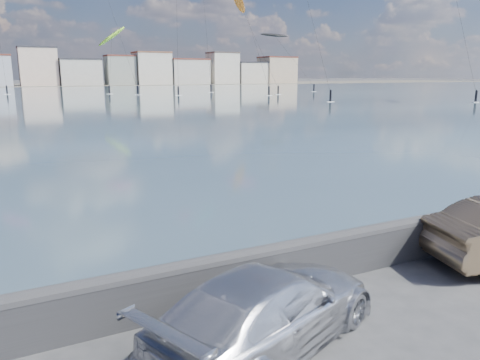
{
  "coord_description": "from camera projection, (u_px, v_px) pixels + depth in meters",
  "views": [
    {
      "loc": [
        -3.74,
        -5.21,
        4.57
      ],
      "look_at": [
        1.0,
        4.0,
        2.2
      ],
      "focal_mm": 35.0,
      "sensor_mm": 36.0,
      "label": 1
    }
  ],
  "objects": [
    {
      "name": "bay_water",
      "position": [
        20.0,
        99.0,
        86.54
      ],
      "size": [
        500.0,
        177.0,
        0.0
      ],
      "primitive_type": "cube",
      "color": "#2E3F4F",
      "rests_on": "ground"
    },
    {
      "name": "far_shore_strip",
      "position": [
        6.0,
        85.0,
        180.61
      ],
      "size": [
        500.0,
        60.0,
        0.0
      ],
      "primitive_type": "cube",
      "color": "#4C473D",
      "rests_on": "ground"
    },
    {
      "name": "seawall",
      "position": [
        225.0,
        276.0,
        9.42
      ],
      "size": [
        400.0,
        0.36,
        1.08
      ],
      "color": "#28282B",
      "rests_on": "ground"
    },
    {
      "name": "far_buildings",
      "position": [
        9.0,
        69.0,
        167.71
      ],
      "size": [
        240.79,
        13.26,
        14.6
      ],
      "color": "beige",
      "rests_on": "ground"
    },
    {
      "name": "car_silver",
      "position": [
        268.0,
        309.0,
        7.87
      ],
      "size": [
        5.21,
        3.62,
        1.4
      ],
      "primitive_type": "imported",
      "rotation": [
        0.0,
        0.0,
        1.95
      ],
      "color": "silver",
      "rests_on": "ground"
    },
    {
      "name": "kitesurfer_2",
      "position": [
        275.0,
        36.0,
        127.19
      ],
      "size": [
        8.09,
        18.16,
        15.51
      ],
      "color": "black",
      "rests_on": "ground"
    },
    {
      "name": "kitesurfer_3",
      "position": [
        239.0,
        2.0,
        107.93
      ],
      "size": [
        6.96,
        17.31,
        23.82
      ],
      "color": "orange",
      "rests_on": "ground"
    },
    {
      "name": "kitesurfer_4",
      "position": [
        112.0,
        37.0,
        109.93
      ],
      "size": [
        7.24,
        9.66,
        15.96
      ],
      "color": "#8CD826",
      "rests_on": "ground"
    }
  ]
}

